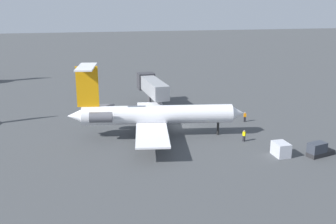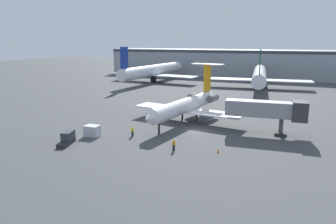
% 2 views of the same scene
% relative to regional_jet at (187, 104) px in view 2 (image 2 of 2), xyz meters
% --- Properties ---
extents(ground_plane, '(400.00, 400.00, 0.10)m').
position_rel_regional_jet_xyz_m(ground_plane, '(3.87, -5.49, -3.53)').
color(ground_plane, '#424447').
extents(regional_jet, '(22.66, 26.55, 10.75)m').
position_rel_regional_jet_xyz_m(regional_jet, '(0.00, 0.00, 0.00)').
color(regional_jet, white).
rests_on(regional_jet, ground_plane).
extents(jet_bridge, '(13.39, 4.02, 5.96)m').
position_rel_regional_jet_xyz_m(jet_bridge, '(15.95, -2.66, 0.79)').
color(jet_bridge, gray).
rests_on(jet_bridge, ground_plane).
extents(ground_crew_marshaller, '(0.48, 0.45, 1.69)m').
position_rel_regional_jet_xyz_m(ground_crew_marshaller, '(-5.05, -12.70, -2.62)').
color(ground_crew_marshaller, black).
rests_on(ground_crew_marshaller, ground_plane).
extents(ground_crew_loader, '(0.34, 0.45, 1.69)m').
position_rel_regional_jet_xyz_m(ground_crew_loader, '(3.93, -16.57, -2.62)').
color(ground_crew_loader, black).
rests_on(ground_crew_loader, ground_plane).
extents(baggage_tug_lead, '(2.46, 4.23, 1.90)m').
position_rel_regional_jet_xyz_m(baggage_tug_lead, '(-12.38, -20.13, -2.64)').
color(baggage_tug_lead, '#262628').
rests_on(baggage_tug_lead, ground_plane).
extents(cargo_container_uld, '(2.52, 1.87, 1.83)m').
position_rel_regional_jet_xyz_m(cargo_container_uld, '(-11.26, -15.30, -2.56)').
color(cargo_container_uld, silver).
rests_on(cargo_container_uld, ground_plane).
extents(traffic_cone_near, '(0.36, 0.36, 0.55)m').
position_rel_regional_jet_xyz_m(traffic_cone_near, '(10.11, -14.88, -3.20)').
color(traffic_cone_near, orange).
rests_on(traffic_cone_near, ground_plane).
extents(terminal_building, '(137.55, 19.73, 11.62)m').
position_rel_regional_jet_xyz_m(terminal_building, '(3.87, 85.92, 2.35)').
color(terminal_building, '#8C939E').
rests_on(terminal_building, ground_plane).
extents(parked_airliner_west_end, '(34.93, 41.32, 13.61)m').
position_rel_regional_jet_xyz_m(parked_airliner_west_end, '(-32.07, 51.87, 0.92)').
color(parked_airliner_west_end, silver).
rests_on(parked_airliner_west_end, ground_plane).
extents(parked_airliner_west_mid, '(33.63, 39.68, 13.54)m').
position_rel_regional_jet_xyz_m(parked_airliner_west_mid, '(7.19, 51.12, 0.89)').
color(parked_airliner_west_mid, silver).
rests_on(parked_airliner_west_mid, ground_plane).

